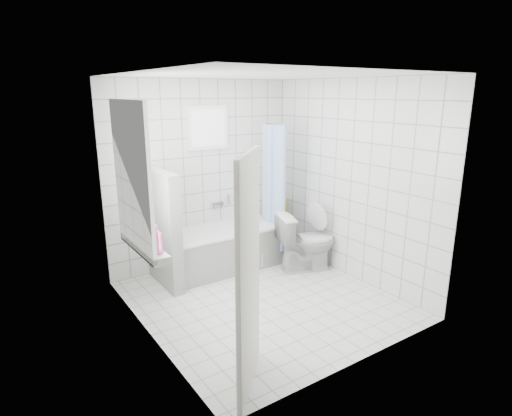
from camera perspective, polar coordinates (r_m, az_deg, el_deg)
ground at (r=5.28m, az=0.90°, el=-12.13°), size 3.00×3.00×0.00m
ceiling at (r=4.69m, az=1.04°, el=17.34°), size 3.00×3.00×0.00m
wall_back at (r=6.09m, az=-7.16°, el=4.45°), size 2.80×0.02×2.60m
wall_front at (r=3.74m, az=14.24°, el=-2.81°), size 2.80×0.02×2.60m
wall_left at (r=4.21m, az=-14.87°, el=-0.84°), size 0.02×3.00×2.60m
wall_right at (r=5.72m, az=12.56°, el=3.51°), size 0.02×3.00×2.60m
window_left at (r=4.43m, az=-15.89°, el=3.88°), size 0.01×0.90×1.40m
window_back at (r=6.01m, az=-6.31°, el=10.59°), size 0.50×0.01×0.50m
window_sill at (r=4.64m, az=-14.70°, el=-5.03°), size 0.18×1.02×0.08m
door at (r=3.47m, az=-1.00°, el=-9.11°), size 0.58×0.60×2.00m
bathtub at (r=6.09m, az=-4.37°, el=-5.36°), size 1.65×0.77×0.58m
partition_wall at (r=5.53m, az=-12.24°, el=-2.76°), size 0.15×0.85×1.50m
tiled_ledge at (r=6.90m, az=3.00°, el=-2.96°), size 0.40×0.24×0.55m
toilet at (r=6.00m, az=6.73°, el=-4.48°), size 0.91×0.70×0.82m
curtain_rod at (r=6.10m, az=1.78°, el=11.22°), size 0.02×0.80×0.02m
shower_curtain at (r=6.13m, az=2.42°, el=2.72°), size 0.14×0.48×1.78m
tub_faucet at (r=6.24m, az=-5.20°, el=0.54°), size 0.18×0.06×0.06m
sill_bottles at (r=4.53m, az=-14.44°, el=-3.31°), size 0.16×0.75×0.30m
ledge_bottles at (r=6.74m, az=3.12°, el=0.05°), size 0.19×0.17×0.23m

